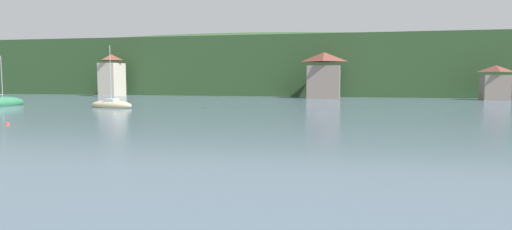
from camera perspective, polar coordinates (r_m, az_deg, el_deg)
The scene contains 7 objects.
wooded_hillside at distance 132.08m, azimuth 2.83°, elevation 5.65°, with size 352.00×62.91×27.27m.
shore_building_west at distance 103.66m, azimuth -18.34°, elevation 4.89°, with size 4.16×5.63×9.36m.
shore_building_westcentral at distance 89.44m, azimuth 8.86°, elevation 5.08°, with size 6.75×5.66×9.26m.
shore_building_central at distance 92.17m, azimuth 28.82°, elevation 3.66°, with size 4.71×3.77×6.44m.
sailboat_far_0 at distance 74.52m, azimuth -30.20°, elevation 1.36°, with size 3.22×7.25×7.87m.
sailboat_far_2 at distance 64.07m, azimuth -18.40°, elevation 1.26°, with size 6.95×2.85×9.07m.
mooring_buoy_near at distance 45.46m, azimuth -29.73°, elevation -1.07°, with size 0.39×0.39×0.39m, color red.
Camera 1 is at (5.40, 28.55, 4.29)m, focal length 30.57 mm.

